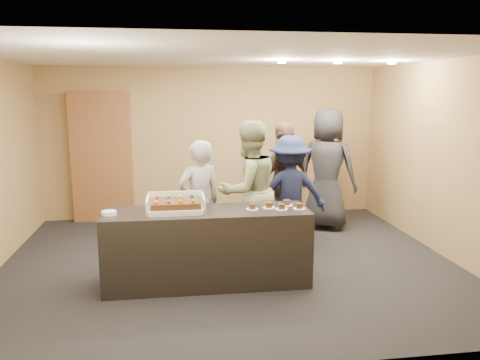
{
  "coord_description": "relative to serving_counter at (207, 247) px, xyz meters",
  "views": [
    {
      "loc": [
        -0.72,
        -5.95,
        2.27
      ],
      "look_at": [
        0.15,
        0.0,
        1.13
      ],
      "focal_mm": 35.0,
      "sensor_mm": 36.0,
      "label": 1
    }
  ],
  "objects": [
    {
      "name": "plate_stack",
      "position": [
        -1.11,
        -0.03,
        0.47
      ],
      "size": [
        0.17,
        0.17,
        0.04
      ],
      "primitive_type": "cylinder",
      "color": "white",
      "rests_on": "serving_counter"
    },
    {
      "name": "ceiling_spotlights",
      "position": [
        1.94,
        1.14,
        2.22
      ],
      "size": [
        1.72,
        0.12,
        0.03
      ],
      "color": "#FFEAC6",
      "rests_on": "ceiling"
    },
    {
      "name": "cake_box",
      "position": [
        -0.36,
        0.02,
        0.5
      ],
      "size": [
        0.66,
        0.46,
        0.19
      ],
      "color": "white",
      "rests_on": "serving_counter"
    },
    {
      "name": "person_server_grey",
      "position": [
        -0.05,
        0.69,
        0.38
      ],
      "size": [
        0.71,
        0.6,
        1.66
      ],
      "primitive_type": "imported",
      "rotation": [
        0.0,
        0.0,
        3.53
      ],
      "color": "#98989D",
      "rests_on": "floor"
    },
    {
      "name": "slice_d",
      "position": [
        0.98,
        0.1,
        0.47
      ],
      "size": [
        0.15,
        0.15,
        0.07
      ],
      "color": "white",
      "rests_on": "serving_counter"
    },
    {
      "name": "slice_b",
      "position": [
        0.74,
        0.01,
        0.47
      ],
      "size": [
        0.15,
        0.15,
        0.07
      ],
      "color": "white",
      "rests_on": "serving_counter"
    },
    {
      "name": "person_navy_man",
      "position": [
        1.29,
        1.14,
        0.38
      ],
      "size": [
        1.1,
        0.68,
        1.66
      ],
      "primitive_type": "imported",
      "rotation": [
        0.0,
        0.0,
        3.08
      ],
      "color": "#181F42",
      "rests_on": "floor"
    },
    {
      "name": "sheet_cake",
      "position": [
        -0.36,
        0.0,
        0.55
      ],
      "size": [
        0.56,
        0.39,
        0.11
      ],
      "color": "#391B0D",
      "rests_on": "cake_box"
    },
    {
      "name": "storage_cabinet",
      "position": [
        -1.61,
        3.05,
        0.68
      ],
      "size": [
        1.03,
        0.15,
        2.27
      ],
      "primitive_type": "cube",
      "color": "brown",
      "rests_on": "floor"
    },
    {
      "name": "slice_e",
      "position": [
        1.09,
        -0.08,
        0.47
      ],
      "size": [
        0.15,
        0.15,
        0.07
      ],
      "color": "white",
      "rests_on": "serving_counter"
    },
    {
      "name": "person_brown_extra",
      "position": [
        1.32,
        1.57,
        0.46
      ],
      "size": [
        1.12,
        1.0,
        1.82
      ],
      "primitive_type": "imported",
      "rotation": [
        0.0,
        0.0,
        3.79
      ],
      "color": "brown",
      "rests_on": "floor"
    },
    {
      "name": "person_sage_man",
      "position": [
        0.62,
        0.8,
        0.5
      ],
      "size": [
        1.13,
        1.03,
        1.89
      ],
      "primitive_type": "imported",
      "rotation": [
        0.0,
        0.0,
        3.57
      ],
      "color": "gray",
      "rests_on": "floor"
    },
    {
      "name": "slice_c",
      "position": [
        0.87,
        -0.08,
        0.47
      ],
      "size": [
        0.15,
        0.15,
        0.07
      ],
      "color": "white",
      "rests_on": "serving_counter"
    },
    {
      "name": "serving_counter",
      "position": [
        0.0,
        0.0,
        0.0
      ],
      "size": [
        2.41,
        0.73,
        0.9
      ],
      "primitive_type": "cube",
      "rotation": [
        0.0,
        0.0,
        -0.01
      ],
      "color": "black",
      "rests_on": "floor"
    },
    {
      "name": "person_dark_suit",
      "position": [
        2.15,
        2.07,
        0.55
      ],
      "size": [
        1.17,
        1.11,
        2.01
      ],
      "primitive_type": "imported",
      "rotation": [
        0.0,
        0.0,
        2.46
      ],
      "color": "#232328",
      "rests_on": "floor"
    },
    {
      "name": "slice_a",
      "position": [
        0.53,
        -0.02,
        0.47
      ],
      "size": [
        0.15,
        0.15,
        0.07
      ],
      "color": "white",
      "rests_on": "serving_counter"
    },
    {
      "name": "room",
      "position": [
        0.34,
        0.64,
        0.9
      ],
      "size": [
        6.04,
        6.0,
        2.7
      ],
      "color": "black",
      "rests_on": "ground"
    }
  ]
}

